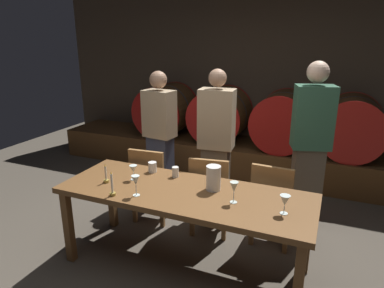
# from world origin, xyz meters

# --- Properties ---
(ground_plane) EXTENTS (9.05, 9.05, 0.00)m
(ground_plane) POSITION_xyz_m (0.00, 0.00, 0.00)
(ground_plane) COLOR #4C443A
(back_wall) EXTENTS (6.96, 0.24, 2.66)m
(back_wall) POSITION_xyz_m (0.00, 3.13, 1.33)
(back_wall) COLOR #473A2D
(back_wall) RESTS_ON ground
(barrel_shelf) EXTENTS (6.27, 0.90, 0.46)m
(barrel_shelf) POSITION_xyz_m (0.00, 2.58, 0.23)
(barrel_shelf) COLOR brown
(barrel_shelf) RESTS_ON ground
(wine_barrel_far_left) EXTENTS (0.83, 0.79, 0.83)m
(wine_barrel_far_left) POSITION_xyz_m (-1.40, 2.58, 0.87)
(wine_barrel_far_left) COLOR #513319
(wine_barrel_far_left) RESTS_ON barrel_shelf
(wine_barrel_center_left) EXTENTS (0.83, 0.79, 0.83)m
(wine_barrel_center_left) POSITION_xyz_m (-0.46, 2.58, 0.87)
(wine_barrel_center_left) COLOR brown
(wine_barrel_center_left) RESTS_ON barrel_shelf
(wine_barrel_center_right) EXTENTS (0.83, 0.79, 0.83)m
(wine_barrel_center_right) POSITION_xyz_m (0.48, 2.58, 0.87)
(wine_barrel_center_right) COLOR #513319
(wine_barrel_center_right) RESTS_ON barrel_shelf
(wine_barrel_far_right) EXTENTS (0.83, 0.79, 0.83)m
(wine_barrel_far_right) POSITION_xyz_m (1.39, 2.58, 0.87)
(wine_barrel_far_right) COLOR #513319
(wine_barrel_far_right) RESTS_ON barrel_shelf
(dining_table) EXTENTS (2.22, 0.80, 0.76)m
(dining_table) POSITION_xyz_m (0.03, 0.09, 0.68)
(dining_table) COLOR brown
(dining_table) RESTS_ON ground
(chair_left) EXTENTS (0.43, 0.43, 0.88)m
(chair_left) POSITION_xyz_m (-0.65, 0.70, 0.49)
(chair_left) COLOR olive
(chair_left) RESTS_ON ground
(chair_center) EXTENTS (0.45, 0.45, 0.88)m
(chair_center) POSITION_xyz_m (0.05, 0.71, 0.49)
(chair_center) COLOR olive
(chair_center) RESTS_ON ground
(chair_right) EXTENTS (0.42, 0.42, 0.88)m
(chair_right) POSITION_xyz_m (0.69, 0.76, 0.49)
(chair_right) COLOR olive
(chair_right) RESTS_ON ground
(guest_left) EXTENTS (0.41, 0.29, 1.64)m
(guest_left) POSITION_xyz_m (-0.85, 1.31, 0.84)
(guest_left) COLOR #33384C
(guest_left) RESTS_ON ground
(guest_center) EXTENTS (0.40, 0.27, 1.71)m
(guest_center) POSITION_xyz_m (-0.02, 1.09, 0.88)
(guest_center) COLOR brown
(guest_center) RESTS_ON ground
(guest_right) EXTENTS (0.43, 0.34, 1.82)m
(guest_right) POSITION_xyz_m (0.96, 1.19, 0.94)
(guest_right) COLOR brown
(guest_right) RESTS_ON ground
(candle_left) EXTENTS (0.05, 0.05, 0.18)m
(candle_left) POSITION_xyz_m (-0.70, -0.02, 0.81)
(candle_left) COLOR olive
(candle_left) RESTS_ON dining_table
(candle_right) EXTENTS (0.05, 0.05, 0.22)m
(candle_right) POSITION_xyz_m (-0.49, -0.22, 0.82)
(candle_right) COLOR olive
(candle_right) RESTS_ON dining_table
(pitcher) EXTENTS (0.13, 0.13, 0.22)m
(pitcher) POSITION_xyz_m (0.25, 0.22, 0.87)
(pitcher) COLOR white
(pitcher) RESTS_ON dining_table
(wine_glass_far_left) EXTENTS (0.07, 0.07, 0.14)m
(wine_glass_far_left) POSITION_xyz_m (-0.50, 0.14, 0.86)
(wine_glass_far_left) COLOR silver
(wine_glass_far_left) RESTS_ON dining_table
(wine_glass_center_left) EXTENTS (0.07, 0.07, 0.18)m
(wine_glass_center_left) POSITION_xyz_m (-0.30, -0.14, 0.89)
(wine_glass_center_left) COLOR silver
(wine_glass_center_left) RESTS_ON dining_table
(wine_glass_center_right) EXTENTS (0.07, 0.07, 0.18)m
(wine_glass_center_right) POSITION_xyz_m (0.49, 0.05, 0.89)
(wine_glass_center_right) COLOR silver
(wine_glass_center_right) RESTS_ON dining_table
(wine_glass_far_right) EXTENTS (0.08, 0.08, 0.15)m
(wine_glass_far_right) POSITION_xyz_m (0.89, 0.02, 0.86)
(wine_glass_far_right) COLOR silver
(wine_glass_far_right) RESTS_ON dining_table
(cup_left) EXTENTS (0.08, 0.08, 0.10)m
(cup_left) POSITION_xyz_m (-0.44, 0.37, 0.81)
(cup_left) COLOR white
(cup_left) RESTS_ON dining_table
(cup_right) EXTENTS (0.06, 0.06, 0.10)m
(cup_right) POSITION_xyz_m (-0.17, 0.35, 0.81)
(cup_right) COLOR white
(cup_right) RESTS_ON dining_table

